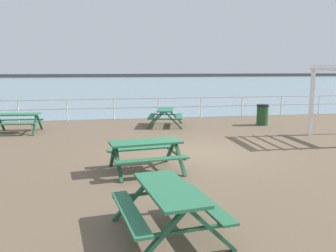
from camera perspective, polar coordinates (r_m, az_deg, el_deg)
The scene contains 9 objects.
ground_plane at distance 11.08m, azimuth 4.48°, elevation -4.82°, with size 30.00×24.00×0.20m, color brown.
sea_band at distance 63.25m, azimuth -7.73°, elevation 6.88°, with size 142.00×90.00×0.01m, color gray.
distant_shoreline at distance 106.21m, azimuth -8.77°, elevation 7.81°, with size 142.00×6.00×1.80m, color #4C4C47.
seaward_railing at distance 18.44m, azimuth -1.58°, elevation 3.59°, with size 23.07×0.07×1.08m.
picnic_table_near_right at distance 8.99m, azimuth -3.58°, elevation -3.66°, with size 2.00×1.76×0.80m.
picnic_table_mid_centre at distance 5.63m, azimuth 0.12°, elevation -11.67°, with size 1.76×1.99×0.80m.
picnic_table_far_left at distance 15.57m, azimuth -23.14°, elevation 1.12°, with size 1.90×1.66×0.80m.
picnic_table_seaward at distance 16.00m, azimuth -0.42°, elevation 2.08°, with size 1.86×2.08×0.80m.
litter_bin at distance 16.86m, azimuth 14.96°, elevation 1.78°, with size 0.55×0.55×0.95m.
Camera 1 is at (-2.74, -10.39, 2.60)m, focal length 37.88 mm.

